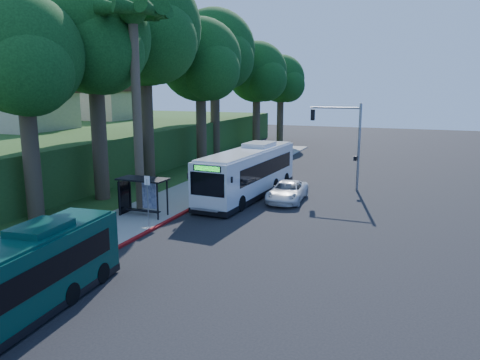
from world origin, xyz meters
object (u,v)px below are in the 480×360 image
at_px(bus_shelter, 141,189).
at_px(white_bus, 249,171).
at_px(pickup, 287,191).
at_px(teal_bus, 11,282).

relative_size(bus_shelter, white_bus, 0.24).
bearing_deg(pickup, bus_shelter, -139.67).
bearing_deg(white_bus, teal_bus, -89.27).
distance_m(teal_bus, pickup, 21.44).
xyz_separation_m(white_bus, pickup, (3.19, -0.52, -1.19)).
height_order(white_bus, pickup, white_bus).
xyz_separation_m(teal_bus, pickup, (4.23, 21.01, -0.84)).
bearing_deg(bus_shelter, pickup, 43.50).
height_order(white_bus, teal_bus, white_bus).
distance_m(bus_shelter, pickup, 10.72).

